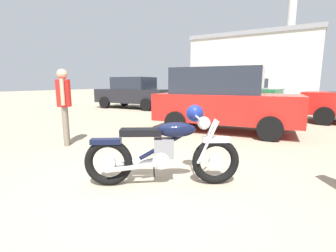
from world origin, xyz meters
TOP-DOWN VIEW (x-y plane):
  - ground_plane at (0.00, 0.00)m, footprint 80.00×80.00m
  - vintage_motorcycle at (0.21, 0.13)m, footprint 1.83×1.21m
  - bystander at (-2.76, 0.86)m, footprint 0.36×0.34m
  - blue_hatchback_right at (-0.22, 4.14)m, footprint 4.04×2.11m
  - white_estate_far at (-6.33, 8.05)m, footprint 4.24×2.00m
  - silver_sedan_mid at (-1.55, 15.02)m, footprint 4.39×2.35m
  - red_hatchback_near at (-1.30, 10.86)m, footprint 4.09×2.24m
  - industrial_building at (-4.35, 34.99)m, footprint 15.91×13.69m

SIDE VIEW (x-z plane):
  - ground_plane at x=0.00m, z-range 0.00..0.00m
  - vintage_motorcycle at x=0.21m, z-range -0.04..1.03m
  - white_estate_far at x=-6.33m, z-range 0.00..1.67m
  - silver_sedan_mid at x=-1.55m, z-range 0.00..1.67m
  - blue_hatchback_right at x=-0.22m, z-range 0.03..1.81m
  - red_hatchback_near at x=-1.30m, z-range 0.03..1.81m
  - bystander at x=-2.76m, z-range 0.19..1.85m
  - industrial_building at x=-4.35m, z-range -3.24..10.89m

